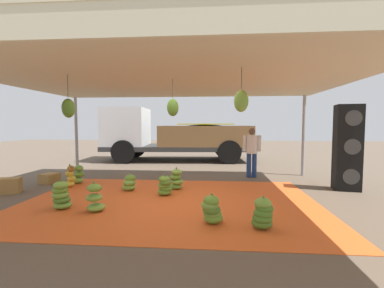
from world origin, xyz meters
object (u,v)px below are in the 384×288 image
Objects in this scene: worker_0 at (252,149)px; crate_0 at (50,178)px; banana_bunch_4 at (263,214)px; banana_bunch_5 at (61,196)px; banana_bunch_1 at (129,183)px; crate_1 at (8,186)px; banana_bunch_8 at (176,180)px; banana_bunch_6 at (165,186)px; banana_bunch_7 at (78,175)px; banana_bunch_3 at (95,199)px; speaker_stack at (347,148)px; cargo_truck_main at (171,135)px; banana_bunch_0 at (212,210)px; banana_bunch_2 at (70,177)px.

worker_0 is 5.97m from crate_0.
worker_0 is (0.41, 4.22, 0.67)m from banana_bunch_4.
banana_bunch_4 is 0.88× the size of banana_bunch_5.
crate_1 is at bearing -170.41° from banana_bunch_1.
crate_1 is at bearing -170.13° from banana_bunch_8.
banana_bunch_6 is (1.82, 1.15, -0.04)m from banana_bunch_5.
banana_bunch_1 reaches higher than crate_0.
banana_bunch_7 is at bearing 170.54° from banana_bunch_8.
crate_1 is at bearing -134.80° from banana_bunch_7.
crate_0 is (-2.36, 2.27, -0.11)m from banana_bunch_3.
banana_bunch_6 is 0.23× the size of speaker_stack.
banana_bunch_3 is 1.66m from banana_bunch_6.
cargo_truck_main reaches higher than banana_bunch_7.
banana_bunch_5 is 2.15m from banana_bunch_6.
banana_bunch_3 is 1.05× the size of crate_1.
banana_bunch_3 is 1.06× the size of banana_bunch_7.
crate_1 is (-6.09, -2.48, -0.72)m from worker_0.
banana_bunch_7 is (-2.64, 1.06, 0.02)m from banana_bunch_6.
banana_bunch_0 is 8.20m from cargo_truck_main.
speaker_stack is (5.32, -5.29, -0.11)m from cargo_truck_main.
banana_bunch_0 is at bearing -10.48° from banana_bunch_5.
banana_bunch_7 is (-3.73, 2.75, 0.01)m from banana_bunch_0.
banana_bunch_1 is 1.63m from banana_bunch_3.
worker_0 is (3.40, 3.63, 0.65)m from banana_bunch_3.
banana_bunch_8 reaches higher than banana_bunch_4.
banana_bunch_7 is at bearing 157.79° from banana_bunch_1.
cargo_truck_main reaches higher than banana_bunch_5.
banana_bunch_7 reaches higher than banana_bunch_0.
speaker_stack is at bearing -1.13° from banana_bunch_7.
banana_bunch_3 is 3.05m from banana_bunch_4.
banana_bunch_7 is at bearing 45.20° from crate_1.
banana_bunch_0 is 5.14m from crate_1.
banana_bunch_3 is at bearing -131.40° from banana_bunch_6.
banana_bunch_7 is at bearing 147.40° from banana_bunch_4.
banana_bunch_4 is at bearing -17.00° from crate_1.
worker_0 is at bearing 40.19° from banana_bunch_8.
speaker_stack is (5.41, 0.54, 0.88)m from banana_bunch_1.
cargo_truck_main is 7.02m from crate_1.
banana_bunch_4 is 0.95× the size of crate_1.
crate_0 is (-4.55, 2.72, -0.09)m from banana_bunch_0.
banana_bunch_1 is 1.04m from banana_bunch_6.
banana_bunch_2 is at bearing -107.51° from cargo_truck_main.
banana_bunch_0 reaches higher than crate_1.
worker_0 is (2.30, 2.38, 0.68)m from banana_bunch_6.
banana_bunch_4 is 5.38m from banana_bunch_7.
banana_bunch_8 is 5.79m from cargo_truck_main.
banana_bunch_2 is 1.02× the size of banana_bunch_5.
banana_bunch_3 is 0.27× the size of speaker_stack.
banana_bunch_2 reaches higher than banana_bunch_4.
banana_bunch_1 is 5.51m from speaker_stack.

